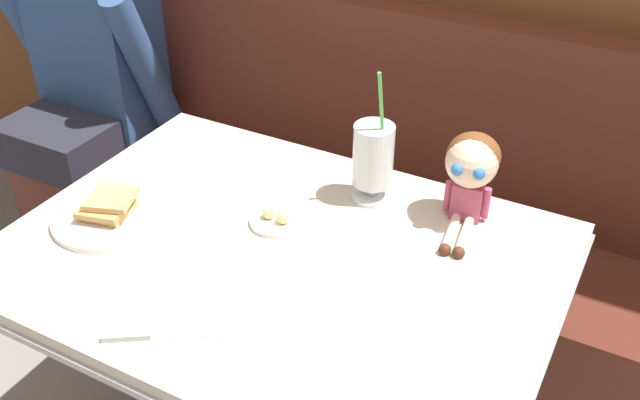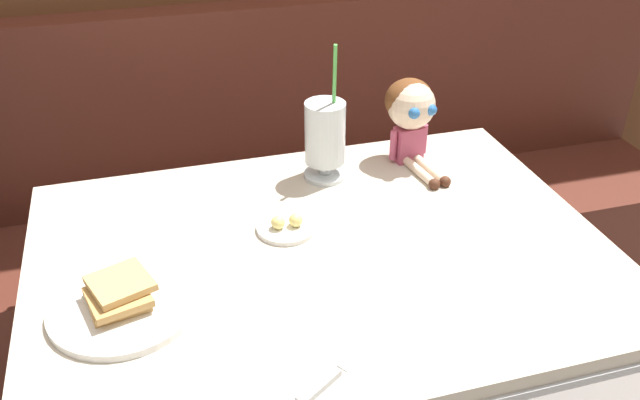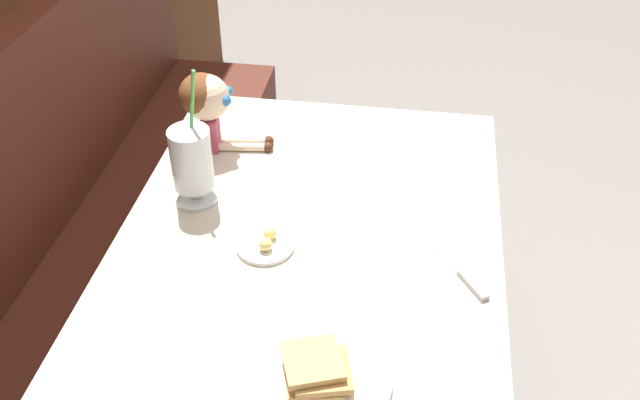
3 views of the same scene
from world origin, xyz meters
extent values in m
cube|color=#512319|center=(0.00, 0.77, 0.23)|extent=(2.60, 0.48, 0.45)
cube|color=#512319|center=(0.00, 0.96, 0.73)|extent=(2.60, 0.10, 0.55)
cube|color=beige|center=(0.00, 0.18, 0.72)|extent=(1.10, 0.80, 0.03)
cube|color=#B7BABF|center=(0.00, 0.18, 0.70)|extent=(1.11, 0.81, 0.02)
cylinder|color=#A5A8AD|center=(0.00, 0.18, 0.37)|extent=(0.14, 0.14, 0.65)
cylinder|color=white|center=(-0.37, 0.10, 0.75)|extent=(0.25, 0.25, 0.01)
cube|color=tan|center=(-0.38, 0.11, 0.76)|extent=(0.11, 0.11, 0.01)
cube|color=tan|center=(-0.38, 0.10, 0.78)|extent=(0.12, 0.12, 0.01)
cube|color=tan|center=(-0.37, 0.11, 0.79)|extent=(0.12, 0.12, 0.01)
cylinder|color=silver|center=(0.08, 0.45, 0.74)|extent=(0.10, 0.10, 0.01)
cylinder|color=silver|center=(0.08, 0.45, 0.77)|extent=(0.03, 0.03, 0.03)
cylinder|color=silver|center=(0.08, 0.45, 0.85)|extent=(0.09, 0.09, 0.14)
cylinder|color=brown|center=(0.08, 0.45, 0.84)|extent=(0.08, 0.08, 0.12)
cylinder|color=#51B74C|center=(0.10, 0.44, 0.95)|extent=(0.02, 0.04, 0.22)
cylinder|color=white|center=(-0.05, 0.26, 0.74)|extent=(0.12, 0.12, 0.01)
sphere|color=#F4E07A|center=(-0.07, 0.26, 0.76)|extent=(0.03, 0.03, 0.03)
sphere|color=#F4E07A|center=(-0.03, 0.26, 0.76)|extent=(0.03, 0.03, 0.03)
cube|color=silver|center=(0.00, -0.09, 0.74)|extent=(0.13, 0.09, 0.00)
cube|color=#B2B5BA|center=(-0.10, -0.16, 0.75)|extent=(0.08, 0.06, 0.01)
cube|color=#B74C6B|center=(0.30, 0.47, 0.78)|extent=(0.07, 0.05, 0.08)
sphere|color=beige|center=(0.30, 0.47, 0.88)|extent=(0.11, 0.11, 0.11)
ellipsoid|color=brown|center=(0.29, 0.48, 0.89)|extent=(0.13, 0.12, 0.10)
sphere|color=#2D6BB2|center=(0.28, 0.42, 0.88)|extent=(0.03, 0.03, 0.03)
sphere|color=#2D6BB2|center=(0.32, 0.43, 0.88)|extent=(0.03, 0.03, 0.03)
cylinder|color=beige|center=(0.29, 0.39, 0.75)|extent=(0.04, 0.12, 0.02)
cylinder|color=beige|center=(0.32, 0.39, 0.75)|extent=(0.04, 0.12, 0.02)
sphere|color=#4C2819|center=(0.30, 0.33, 0.75)|extent=(0.03, 0.03, 0.03)
sphere|color=#4C2819|center=(0.33, 0.34, 0.75)|extent=(0.03, 0.03, 0.03)
cylinder|color=#B74C6B|center=(0.26, 0.47, 0.79)|extent=(0.02, 0.02, 0.07)
cylinder|color=#B74C6B|center=(0.34, 0.48, 0.79)|extent=(0.02, 0.02, 0.07)
camera|label=1|loc=(0.62, -0.79, 1.64)|focal=40.22mm
camera|label=2|loc=(-0.29, -0.83, 1.50)|focal=37.93mm
camera|label=3|loc=(-1.14, -0.02, 1.72)|focal=40.52mm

